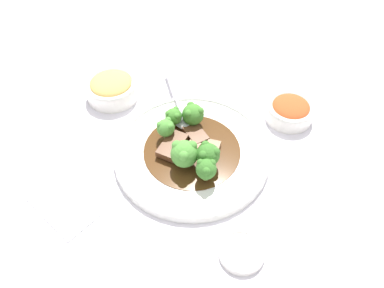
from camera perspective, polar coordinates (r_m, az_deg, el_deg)
The scene contains 17 objects.
ground_plane at distance 0.76m, azimuth -0.00°, elevation -1.67°, with size 4.00×4.00×0.00m, color silver.
main_plate at distance 0.75m, azimuth -0.00°, elevation -1.19°, with size 0.31×0.31×0.02m.
beef_strip_0 at distance 0.74m, azimuth -0.23°, elevation -0.79°, with size 0.03×0.04×0.01m.
beef_strip_1 at distance 0.74m, azimuth -3.01°, elevation -0.22°, with size 0.05×0.07×0.01m.
beef_strip_2 at distance 0.74m, azimuth 2.93°, elevation -1.17°, with size 0.04×0.06×0.01m.
beef_strip_3 at distance 0.77m, azimuth 0.40°, elevation 1.70°, with size 0.07×0.06×0.01m.
broccoli_floret_0 at distance 0.68m, azimuth 2.17°, elevation -3.81°, with size 0.04×0.04×0.05m.
broccoli_floret_1 at distance 0.77m, azimuth -2.80°, elevation 4.26°, with size 0.03×0.03×0.04m.
broccoli_floret_2 at distance 0.70m, azimuth 2.44°, elevation -1.60°, with size 0.05×0.05×0.05m.
broccoli_floret_3 at distance 0.70m, azimuth -1.17°, elevation -1.45°, with size 0.05×0.05×0.06m.
broccoli_floret_4 at distance 0.75m, azimuth -4.00°, elevation 2.54°, with size 0.04×0.04×0.04m.
broccoli_floret_5 at distance 0.77m, azimuth 0.15°, elevation 4.59°, with size 0.05×0.05×0.05m.
serving_spoon at distance 0.80m, azimuth -1.68°, elevation 4.72°, with size 0.17×0.16×0.01m.
side_bowl_kimchi at distance 0.84m, azimuth 14.72°, elevation 5.01°, with size 0.10×0.10×0.04m.
side_bowl_appetizer at distance 0.88m, azimuth -12.13°, elevation 8.42°, with size 0.12×0.12×0.05m.
sauce_dish at distance 0.65m, azimuth 7.57°, elevation -16.01°, with size 0.08×0.08×0.01m.
paper_napkin at distance 0.73m, azimuth -19.00°, elevation -8.77°, with size 0.14×0.10×0.01m.
Camera 1 is at (-0.25, 0.40, 0.59)m, focal length 35.00 mm.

